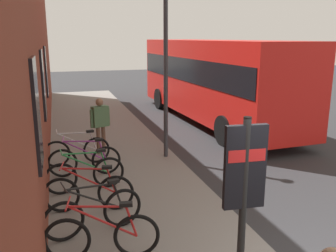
{
  "coord_description": "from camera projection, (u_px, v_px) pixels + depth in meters",
  "views": [
    {
      "loc": [
        -3.41,
        3.17,
        3.46
      ],
      "look_at": [
        4.0,
        0.9,
        1.56
      ],
      "focal_mm": 38.82,
      "sensor_mm": 36.0,
      "label": 1
    }
  ],
  "objects": [
    {
      "name": "pedestrian_by_facade",
      "position": [
        100.0,
        120.0,
        10.58
      ],
      "size": [
        0.38,
        0.59,
        1.63
      ],
      "color": "brown",
      "rests_on": "sidewalk_pavement"
    },
    {
      "name": "sidewalk_pavement",
      "position": [
        107.0,
        145.0,
        11.81
      ],
      "size": [
        24.0,
        3.5,
        0.12
      ],
      "primitive_type": "cube",
      "color": "gray",
      "rests_on": "ground"
    },
    {
      "name": "bicycle_far_end",
      "position": [
        77.0,
        151.0,
        9.69
      ],
      "size": [
        0.48,
        1.77,
        0.97
      ],
      "color": "black",
      "rests_on": "sidewalk_pavement"
    },
    {
      "name": "station_facade",
      "position": [
        30.0,
        15.0,
        11.18
      ],
      "size": [
        22.0,
        0.65,
        8.26
      ],
      "color": "brown",
      "rests_on": "ground"
    },
    {
      "name": "bicycle_leaning_wall",
      "position": [
        103.0,
        236.0,
        5.53
      ],
      "size": [
        0.51,
        1.75,
        0.97
      ],
      "color": "black",
      "rests_on": "sidewalk_pavement"
    },
    {
      "name": "bicycle_under_window",
      "position": [
        89.0,
        192.0,
        7.09
      ],
      "size": [
        0.52,
        1.75,
        0.97
      ],
      "color": "black",
      "rests_on": "sidewalk_pavement"
    },
    {
      "name": "ground",
      "position": [
        209.0,
        157.0,
        10.75
      ],
      "size": [
        60.0,
        60.0,
        0.0
      ],
      "primitive_type": "plane",
      "color": "#2D2D30"
    },
    {
      "name": "city_bus",
      "position": [
        212.0,
        76.0,
        14.98
      ],
      "size": [
        10.6,
        3.01,
        3.35
      ],
      "color": "red",
      "rests_on": "ground"
    },
    {
      "name": "street_lamp",
      "position": [
        166.0,
        54.0,
        9.79
      ],
      "size": [
        0.28,
        0.28,
        4.88
      ],
      "color": "#333338",
      "rests_on": "sidewalk_pavement"
    },
    {
      "name": "bicycle_mid_rack",
      "position": [
        94.0,
        213.0,
        6.28
      ],
      "size": [
        0.53,
        1.75,
        0.97
      ],
      "color": "black",
      "rests_on": "sidewalk_pavement"
    },
    {
      "name": "transit_info_sign",
      "position": [
        244.0,
        178.0,
        4.6
      ],
      "size": [
        0.13,
        0.55,
        2.4
      ],
      "color": "black",
      "rests_on": "sidewalk_pavement"
    },
    {
      "name": "bicycle_by_door",
      "position": [
        85.0,
        160.0,
        8.94
      ],
      "size": [
        0.48,
        1.77,
        0.97
      ],
      "color": "black",
      "rests_on": "sidewalk_pavement"
    },
    {
      "name": "bicycle_beside_lamp",
      "position": [
        86.0,
        174.0,
        8.04
      ],
      "size": [
        0.48,
        1.77,
        0.97
      ],
      "color": "black",
      "rests_on": "sidewalk_pavement"
    }
  ]
}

